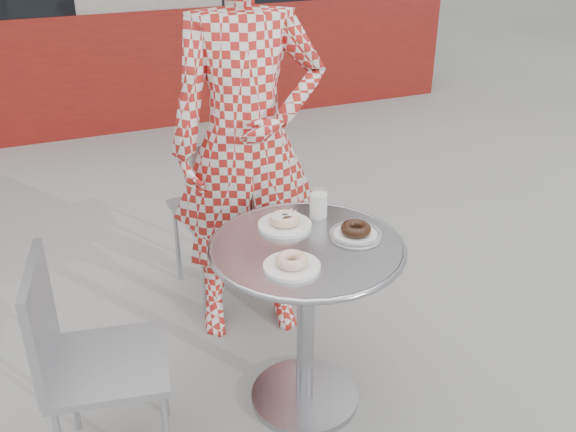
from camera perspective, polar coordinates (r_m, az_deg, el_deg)
name	(u,v)px	position (r m, az deg, el deg)	size (l,w,h in m)	color
ground	(311,395)	(2.77, 2.03, -15.60)	(60.00, 60.00, 0.00)	gray
bistro_table	(306,286)	(2.41, 1.64, -6.24)	(0.72, 0.72, 0.73)	#B3B3B7
chair_far	(224,242)	(3.29, -5.74, -2.30)	(0.47, 0.47, 0.89)	#A3A6AB
chair_left	(111,402)	(2.44, -15.43, -15.64)	(0.46, 0.46, 0.83)	#A3A6AB
seated_person	(247,142)	(2.75, -3.63, 6.55)	(0.67, 0.44, 1.83)	#B3201B
plate_far	(285,222)	(2.43, -0.29, -0.52)	(0.20, 0.20, 0.05)	white
plate_near	(292,263)	(2.17, 0.35, -4.23)	(0.20, 0.20, 0.05)	white
plate_checker	(356,233)	(2.38, 6.03, -1.47)	(0.20, 0.20, 0.05)	white
milk_cup	(319,204)	(2.49, 2.73, 1.05)	(0.07, 0.07, 0.12)	white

